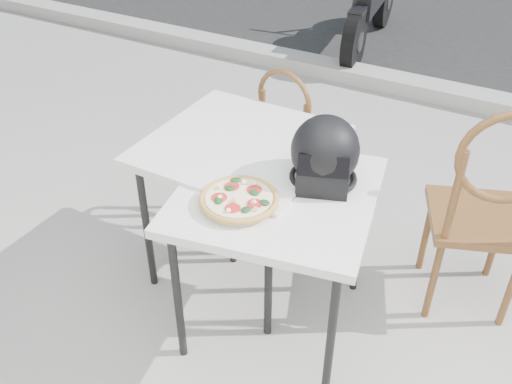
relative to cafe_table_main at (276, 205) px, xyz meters
The scene contains 9 objects.
curb 2.97m from the cafe_table_main, 78.50° to the left, with size 30.00×0.25×0.12m, color #98958E.
cafe_table_main is the anchor object (origin of this frame).
plate 0.20m from the cafe_table_main, 119.44° to the right, with size 0.31×0.31×0.02m.
pizza 0.21m from the cafe_table_main, 119.43° to the right, with size 0.40×0.40×0.04m.
helmet 0.29m from the cafe_table_main, 49.26° to the left, with size 0.37×0.38×0.30m.
cafe_chair_main 0.95m from the cafe_table_main, 34.17° to the left, with size 0.57×0.57×1.15m.
cafe_table_side 0.41m from the cafe_table_main, 141.78° to the left, with size 0.84×0.84×0.79m.
cafe_chair_side 0.94m from the cafe_table_main, 111.55° to the left, with size 0.42×0.42×0.94m.
motorcycle 3.79m from the cafe_table_main, 102.94° to the left, with size 0.48×1.86×0.93m.
Camera 1 is at (0.28, -1.57, 2.14)m, focal length 40.00 mm.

